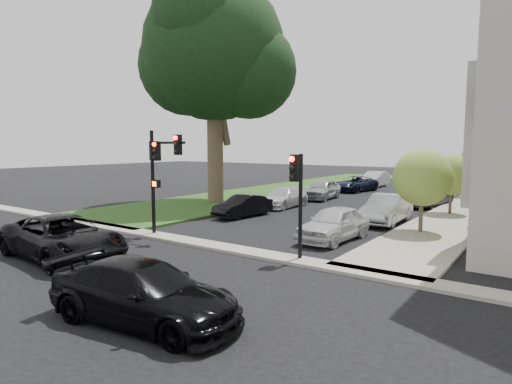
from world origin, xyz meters
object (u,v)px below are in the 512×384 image
Objects in this scene: traffic_signal_main at (159,164)px; car_cross_near at (62,237)px; car_parked_8 at (355,184)px; car_parked_9 at (375,179)px; car_parked_0 at (334,223)px; car_parked_4 at (452,184)px; car_cross_far at (144,292)px; car_parked_1 at (387,209)px; car_parked_7 at (322,189)px; small_tree_a at (422,178)px; car_parked_5 at (243,206)px; traffic_signal_secondary at (297,187)px; car_parked_6 at (284,198)px; small_tree_b at (452,175)px; car_parked_2 at (424,195)px; small_tree_c at (478,162)px; eucalyptus at (213,50)px.

car_cross_near is at bearing -88.78° from traffic_signal_main.
car_parked_9 is at bearing 99.34° from car_parked_8.
car_parked_0 is 24.01m from car_parked_4.
car_cross_far is 1.06× the size of car_parked_1.
car_cross_far is at bearing -92.65° from car_parked_1.
car_parked_1 is at bearing -49.34° from car_parked_7.
car_parked_8 is (-7.48, 13.94, -0.08)m from car_parked_1.
car_parked_5 is (-9.68, -0.95, -2.02)m from small_tree_a.
small_tree_a is 7.76m from traffic_signal_secondary.
small_tree_a reaches higher than car_parked_6.
small_tree_b reaches higher than car_parked_6.
car_parked_6 is at bearing -163.91° from small_tree_b.
car_parked_1 is 18.59m from car_parked_4.
small_tree_b is 0.76× the size of traffic_signal_main.
car_parked_2 is 1.13× the size of car_parked_9.
traffic_signal_secondary reaches higher than car_parked_7.
small_tree_b is at bearing -19.63° from car_parked_7.
small_tree_c is 0.86× the size of car_parked_8.
car_parked_2 is (12.62, 7.24, -9.95)m from eucalyptus.
small_tree_c is at bearing -45.78° from car_parked_4.
car_parked_2 is at bearing 29.85° from eucalyptus.
traffic_signal_main is at bearing -95.02° from car_parked_7.
car_parked_2 reaches higher than car_parked_4.
traffic_signal_secondary reaches higher than car_parked_1.
traffic_signal_secondary is 7.05m from car_cross_far.
traffic_signal_secondary reaches higher than car_parked_8.
car_parked_5 is 0.86× the size of car_parked_6.
small_tree_a reaches higher than car_parked_4.
car_parked_2 is at bearing -13.39° from car_cross_near.
car_cross_near is at bearing -82.83° from car_parked_5.
car_cross_near is at bearing -128.19° from small_tree_a.
car_parked_2 is at bearing 91.45° from car_parked_0.
traffic_signal_main is at bearing 38.20° from car_cross_far.
car_parked_0 is 0.89× the size of car_parked_8.
small_tree_b is at bearing 80.17° from traffic_signal_secondary.
car_cross_near reaches higher than car_parked_4.
small_tree_b is 0.81× the size of car_parked_6.
car_parked_0 is (-2.76, -10.15, -1.67)m from small_tree_b.
small_tree_b reaches higher than car_parked_2.
car_parked_5 is at bearing -118.75° from small_tree_c.
car_parked_6 is 12.05m from car_parked_8.
eucalyptus is 4.03× the size of car_parked_5.
traffic_signal_secondary is 0.99× the size of car_parked_5.
car_parked_9 is (5.25, 18.11, -9.92)m from eucalyptus.
small_tree_c is (0.00, 16.69, 0.16)m from small_tree_a.
car_parked_7 reaches higher than car_parked_4.
car_cross_far is 30.78m from car_parked_8.
car_parked_1 is 0.99× the size of car_parked_9.
car_parked_4 is at bearing 123.88° from small_tree_c.
car_parked_6 is at bearing -81.01° from car_parked_8.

